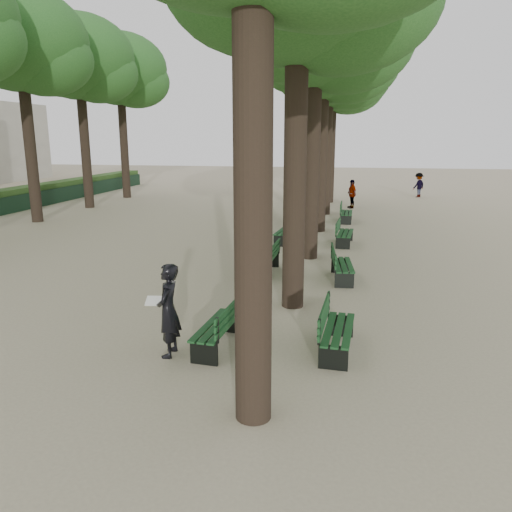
# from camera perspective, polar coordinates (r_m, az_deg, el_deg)

# --- Properties ---
(ground) EXTENTS (120.00, 120.00, 0.00)m
(ground) POSITION_cam_1_polar(r_m,az_deg,el_deg) (9.71, -6.88, -10.85)
(ground) COLOR tan
(ground) RESTS_ON ground
(tree_central_2) EXTENTS (6.00, 6.00, 9.95)m
(tree_central_2) POSITION_cam_1_polar(r_m,az_deg,el_deg) (16.87, 6.84, 25.94)
(tree_central_2) COLOR #33261C
(tree_central_2) RESTS_ON ground
(tree_central_3) EXTENTS (6.00, 6.00, 9.95)m
(tree_central_3) POSITION_cam_1_polar(r_m,az_deg,el_deg) (21.77, 7.83, 23.05)
(tree_central_3) COLOR #33261C
(tree_central_3) RESTS_ON ground
(tree_central_4) EXTENTS (6.00, 6.00, 9.95)m
(tree_central_4) POSITION_cam_1_polar(r_m,az_deg,el_deg) (26.71, 8.43, 21.23)
(tree_central_4) COLOR #33261C
(tree_central_4) RESTS_ON ground
(tree_central_5) EXTENTS (6.00, 6.00, 9.95)m
(tree_central_5) POSITION_cam_1_polar(r_m,az_deg,el_deg) (31.66, 8.84, 19.97)
(tree_central_5) COLOR #33261C
(tree_central_5) RESTS_ON ground
(tree_far_3) EXTENTS (6.00, 6.00, 10.45)m
(tree_far_3) POSITION_cam_1_polar(r_m,az_deg,el_deg) (26.34, -25.44, 21.34)
(tree_far_3) COLOR #33261C
(tree_far_3) RESTS_ON ground
(tree_far_4) EXTENTS (6.00, 6.00, 10.45)m
(tree_far_4) POSITION_cam_1_polar(r_m,az_deg,el_deg) (30.54, -19.65, 20.56)
(tree_far_4) COLOR #33261C
(tree_far_4) RESTS_ON ground
(tree_far_5) EXTENTS (6.00, 6.00, 10.45)m
(tree_far_5) POSITION_cam_1_polar(r_m,az_deg,el_deg) (34.96, -15.33, 19.85)
(tree_far_5) COLOR #33261C
(tree_far_5) RESTS_ON ground
(bench_left_0) EXTENTS (0.71, 1.84, 0.92)m
(bench_left_0) POSITION_cam_1_polar(r_m,az_deg,el_deg) (9.77, -4.33, -8.90)
(bench_left_0) COLOR black
(bench_left_0) RESTS_ON ground
(bench_left_1) EXTENTS (0.62, 1.82, 0.92)m
(bench_left_1) POSITION_cam_1_polar(r_m,az_deg,el_deg) (14.90, 1.11, -0.96)
(bench_left_1) COLOR black
(bench_left_1) RESTS_ON ground
(bench_left_2) EXTENTS (0.74, 1.85, 0.92)m
(bench_left_2) POSITION_cam_1_polar(r_m,az_deg,el_deg) (19.28, 3.35, 2.34)
(bench_left_2) COLOR black
(bench_left_2) RESTS_ON ground
(bench_left_3) EXTENTS (0.76, 1.85, 0.92)m
(bench_left_3) POSITION_cam_1_polar(r_m,az_deg,el_deg) (24.63, 4.99, 4.75)
(bench_left_3) COLOR black
(bench_left_3) RESTS_ON ground
(bench_right_0) EXTENTS (0.67, 1.83, 0.92)m
(bench_right_0) POSITION_cam_1_polar(r_m,az_deg,el_deg) (9.69, 9.28, -9.25)
(bench_right_0) COLOR black
(bench_right_0) RESTS_ON ground
(bench_right_1) EXTENTS (0.74, 1.85, 0.92)m
(bench_right_1) POSITION_cam_1_polar(r_m,az_deg,el_deg) (14.40, 9.83, -1.67)
(bench_right_1) COLOR black
(bench_right_1) RESTS_ON ground
(bench_right_2) EXTENTS (0.68, 1.83, 0.92)m
(bench_right_2) POSITION_cam_1_polar(r_m,az_deg,el_deg) (19.14, 10.10, 2.08)
(bench_right_2) COLOR black
(bench_right_2) RESTS_ON ground
(bench_right_3) EXTENTS (0.59, 1.81, 0.92)m
(bench_right_3) POSITION_cam_1_polar(r_m,az_deg,el_deg) (24.35, 10.28, 4.48)
(bench_right_3) COLOR black
(bench_right_3) RESTS_ON ground
(man_with_map) EXTENTS (0.63, 0.73, 1.76)m
(man_with_map) POSITION_cam_1_polar(r_m,az_deg,el_deg) (9.34, -9.99, -6.14)
(man_with_map) COLOR black
(man_with_map) RESTS_ON ground
(pedestrian_c) EXTENTS (0.70, 1.00, 1.62)m
(pedestrian_c) POSITION_cam_1_polar(r_m,az_deg,el_deg) (29.17, 10.89, 6.98)
(pedestrian_c) COLOR #262628
(pedestrian_c) RESTS_ON ground
(pedestrian_b) EXTENTS (0.95, 1.00, 1.63)m
(pedestrian_b) POSITION_cam_1_polar(r_m,az_deg,el_deg) (35.67, 18.09, 7.72)
(pedestrian_b) COLOR #262628
(pedestrian_b) RESTS_ON ground
(pedestrian_d) EXTENTS (0.86, 0.85, 1.75)m
(pedestrian_d) POSITION_cam_1_polar(r_m,az_deg,el_deg) (36.54, 0.05, 8.59)
(pedestrian_d) COLOR #262628
(pedestrian_d) RESTS_ON ground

